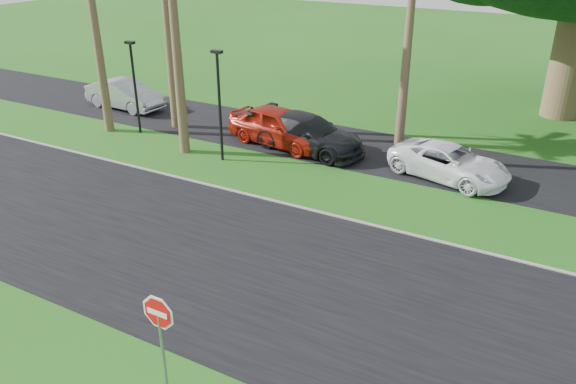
# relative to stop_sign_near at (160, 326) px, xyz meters

# --- Properties ---
(ground) EXTENTS (120.00, 120.00, 0.00)m
(ground) POSITION_rel_stop_sign_near_xyz_m (-0.50, 3.00, -1.77)
(ground) COLOR #215916
(ground) RESTS_ON ground
(road) EXTENTS (120.00, 8.00, 0.02)m
(road) POSITION_rel_stop_sign_near_xyz_m (-0.50, 5.00, -1.76)
(road) COLOR black
(road) RESTS_ON ground
(parking_strip) EXTENTS (120.00, 5.00, 0.02)m
(parking_strip) POSITION_rel_stop_sign_near_xyz_m (-0.50, 15.50, -1.76)
(parking_strip) COLOR black
(parking_strip) RESTS_ON ground
(curb) EXTENTS (120.00, 0.12, 0.06)m
(curb) POSITION_rel_stop_sign_near_xyz_m (-0.50, 9.05, -1.74)
(curb) COLOR gray
(curb) RESTS_ON ground
(stop_sign_near) EXTENTS (1.05, 0.07, 2.62)m
(stop_sign_near) POSITION_rel_stop_sign_near_xyz_m (0.00, 0.00, 0.00)
(stop_sign_near) COLOR gray
(stop_sign_near) RESTS_ON ground
(streetlight_left) EXTENTS (0.45, 0.25, 4.34)m
(streetlight_left) POSITION_rel_stop_sign_near_xyz_m (-12.00, 12.50, 0.72)
(streetlight_left) COLOR black
(streetlight_left) RESTS_ON ground
(streetlight_right) EXTENTS (0.45, 0.25, 4.64)m
(streetlight_right) POSITION_rel_stop_sign_near_xyz_m (-6.50, 11.50, 0.88)
(streetlight_right) COLOR black
(streetlight_right) RESTS_ON ground
(car_silver) EXTENTS (4.70, 1.89, 1.52)m
(car_silver) POSITION_rel_stop_sign_near_xyz_m (-15.37, 15.12, -1.01)
(car_silver) COLOR #A2A4A9
(car_silver) RESTS_ON ground
(car_red) EXTENTS (5.30, 2.80, 1.72)m
(car_red) POSITION_rel_stop_sign_near_xyz_m (-5.25, 14.29, -0.92)
(car_red) COLOR #A11A0D
(car_red) RESTS_ON ground
(car_dark) EXTENTS (5.65, 2.95, 1.56)m
(car_dark) POSITION_rel_stop_sign_near_xyz_m (-3.83, 14.22, -0.99)
(car_dark) COLOR black
(car_dark) RESTS_ON ground
(car_minivan) EXTENTS (5.14, 3.33, 1.32)m
(car_minivan) POSITION_rel_stop_sign_near_xyz_m (2.45, 14.15, -1.12)
(car_minivan) COLOR white
(car_minivan) RESTS_ON ground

